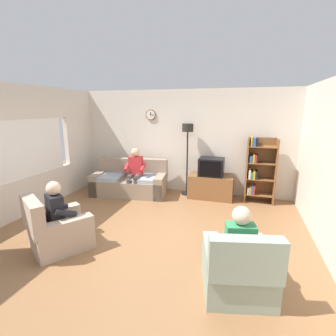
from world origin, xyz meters
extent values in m
plane|color=#8C603D|center=(0.00, 0.00, 0.00)|extent=(12.00, 12.00, 0.00)
cube|color=silver|center=(0.00, 2.66, 1.35)|extent=(6.20, 0.12, 2.70)
cylinder|color=brown|center=(-0.90, 2.58, 2.05)|extent=(0.28, 0.03, 0.28)
cylinder|color=white|center=(-0.90, 2.56, 2.05)|extent=(0.24, 0.01, 0.24)
cube|color=black|center=(-0.90, 2.56, 2.08)|extent=(0.02, 0.01, 0.09)
cube|color=black|center=(-0.86, 2.56, 2.05)|extent=(0.11, 0.01, 0.01)
cube|color=silver|center=(-2.86, 0.00, 0.40)|extent=(0.12, 5.80, 0.80)
cube|color=silver|center=(-2.86, 0.00, 2.35)|extent=(0.12, 5.80, 0.70)
cube|color=silver|center=(-2.86, 2.10, 1.40)|extent=(0.12, 1.10, 1.20)
cube|color=white|center=(-2.83, 0.30, 1.40)|extent=(0.04, 2.00, 1.30)
cube|color=white|center=(-2.86, 0.30, 1.40)|extent=(0.03, 1.90, 1.20)
cube|color=gray|center=(-1.27, 1.88, 0.21)|extent=(2.00, 1.09, 0.42)
cube|color=gray|center=(-1.32, 2.23, 0.66)|extent=(1.91, 0.46, 0.48)
cube|color=gray|center=(-0.44, 1.99, 0.28)|extent=(0.33, 0.86, 0.56)
cube|color=gray|center=(-2.10, 1.76, 0.28)|extent=(0.33, 0.86, 0.56)
cube|color=#9EADBC|center=(-0.77, 1.89, 0.47)|extent=(0.69, 0.76, 0.10)
cube|color=#9EADBC|center=(-1.76, 1.76, 0.47)|extent=(0.69, 0.76, 0.10)
cube|color=brown|center=(0.81, 2.25, 0.30)|extent=(1.10, 0.56, 0.59)
cube|color=black|center=(0.81, 2.51, 0.32)|extent=(1.10, 0.04, 0.03)
cube|color=black|center=(0.81, 2.23, 0.81)|extent=(0.60, 0.48, 0.44)
cube|color=black|center=(0.81, 1.98, 0.81)|extent=(0.50, 0.01, 0.36)
cube|color=brown|center=(1.64, 2.30, 0.78)|extent=(0.04, 0.36, 1.55)
cube|color=brown|center=(2.28, 2.30, 0.78)|extent=(0.04, 0.36, 1.55)
cube|color=brown|center=(1.96, 2.47, 0.78)|extent=(0.64, 0.02, 1.55)
cube|color=brown|center=(1.96, 2.30, 0.19)|extent=(0.60, 0.34, 0.02)
cube|color=silver|center=(1.71, 2.28, 0.28)|extent=(0.03, 0.28, 0.16)
cube|color=gold|center=(1.76, 2.28, 0.29)|extent=(0.04, 0.28, 0.18)
cube|color=#2D59A5|center=(1.80, 2.28, 0.31)|extent=(0.04, 0.28, 0.21)
cube|color=red|center=(1.85, 2.28, 0.31)|extent=(0.04, 0.28, 0.21)
cube|color=brown|center=(1.96, 2.30, 0.58)|extent=(0.60, 0.34, 0.02)
cube|color=silver|center=(1.72, 2.28, 0.70)|extent=(0.05, 0.28, 0.21)
cube|color=#267F4C|center=(1.77, 2.28, 0.67)|extent=(0.04, 0.28, 0.16)
cube|color=gold|center=(1.82, 2.28, 0.68)|extent=(0.05, 0.28, 0.18)
cube|color=black|center=(1.88, 2.28, 0.68)|extent=(0.05, 0.28, 0.18)
cube|color=brown|center=(1.96, 2.30, 0.97)|extent=(0.60, 0.34, 0.02)
cube|color=#2D59A5|center=(1.72, 2.28, 1.06)|extent=(0.06, 0.28, 0.16)
cube|color=gold|center=(1.78, 2.28, 1.08)|extent=(0.04, 0.28, 0.19)
cube|color=red|center=(1.83, 2.28, 1.07)|extent=(0.03, 0.28, 0.19)
cube|color=black|center=(1.87, 2.28, 1.07)|extent=(0.03, 0.28, 0.17)
cube|color=brown|center=(1.96, 2.30, 1.36)|extent=(0.60, 0.34, 0.02)
cube|color=gold|center=(1.71, 2.28, 1.47)|extent=(0.04, 0.28, 0.21)
cube|color=#2D59A5|center=(1.77, 2.28, 1.47)|extent=(0.06, 0.28, 0.20)
cube|color=black|center=(1.83, 2.28, 1.46)|extent=(0.04, 0.28, 0.18)
cylinder|color=black|center=(0.17, 2.35, 0.01)|extent=(0.28, 0.28, 0.03)
cylinder|color=black|center=(0.17, 2.35, 0.85)|extent=(0.04, 0.04, 1.70)
cylinder|color=black|center=(0.17, 2.35, 1.75)|extent=(0.28, 0.28, 0.20)
cube|color=tan|center=(-1.23, -0.79, 0.20)|extent=(1.13, 1.14, 0.40)
cube|color=tan|center=(-1.43, -1.10, 0.65)|extent=(0.76, 0.59, 0.50)
cube|color=tan|center=(-1.47, -0.61, 0.28)|extent=(0.61, 0.78, 0.56)
cube|color=tan|center=(-0.97, -0.94, 0.28)|extent=(0.61, 0.78, 0.56)
cube|color=gray|center=(1.56, -1.00, 0.20)|extent=(0.97, 1.00, 0.40)
cube|color=gray|center=(1.64, -1.36, 0.65)|extent=(0.82, 0.36, 0.50)
cube|color=gray|center=(1.26, -1.05, 0.28)|extent=(0.37, 0.82, 0.56)
cube|color=gray|center=(1.84, -0.91, 0.28)|extent=(0.37, 0.82, 0.56)
cube|color=red|center=(-1.09, 1.93, 0.78)|extent=(0.36, 0.24, 0.48)
sphere|color=#D8AD8C|center=(-1.09, 1.92, 1.13)|extent=(0.22, 0.22, 0.22)
cylinder|color=#4C4742|center=(-0.97, 1.75, 0.54)|extent=(0.18, 0.39, 0.13)
cylinder|color=#4C4742|center=(-1.15, 1.73, 0.54)|extent=(0.18, 0.39, 0.13)
cylinder|color=#4C4742|center=(-0.95, 1.56, 0.26)|extent=(0.12, 0.12, 0.52)
cylinder|color=#4C4742|center=(-1.12, 1.54, 0.26)|extent=(0.12, 0.12, 0.52)
cylinder|color=red|center=(-0.87, 1.86, 0.76)|extent=(0.13, 0.34, 0.20)
cylinder|color=red|center=(-1.28, 1.80, 0.76)|extent=(0.13, 0.34, 0.20)
cube|color=black|center=(-1.26, -0.83, 0.66)|extent=(0.39, 0.36, 0.48)
sphere|color=beige|center=(-1.25, -0.83, 1.01)|extent=(0.22, 0.22, 0.22)
cylinder|color=#4C4742|center=(-1.23, -0.63, 0.42)|extent=(0.32, 0.39, 0.13)
cylinder|color=#4C4742|center=(-1.08, -0.73, 0.42)|extent=(0.32, 0.39, 0.13)
cylinder|color=#4C4742|center=(-1.12, -0.47, 0.20)|extent=(0.15, 0.15, 0.40)
cylinder|color=#4C4742|center=(-0.97, -0.57, 0.20)|extent=(0.15, 0.15, 0.40)
cylinder|color=black|center=(-1.38, -0.63, 0.64)|extent=(0.26, 0.33, 0.20)
cylinder|color=black|center=(-1.03, -0.87, 0.64)|extent=(0.26, 0.33, 0.20)
cube|color=#338C59|center=(1.57, -1.05, 0.66)|extent=(0.38, 0.27, 0.48)
sphere|color=beige|center=(1.57, -1.04, 1.01)|extent=(0.22, 0.22, 0.22)
cylinder|color=#4C4742|center=(1.44, -0.88, 0.42)|extent=(0.21, 0.40, 0.13)
cylinder|color=#4C4742|center=(1.61, -0.84, 0.42)|extent=(0.21, 0.40, 0.13)
cylinder|color=#4C4742|center=(1.40, -0.70, 0.20)|extent=(0.13, 0.13, 0.40)
cylinder|color=#4C4742|center=(1.57, -0.66, 0.20)|extent=(0.13, 0.13, 0.40)
cylinder|color=#338C59|center=(1.34, -1.00, 0.64)|extent=(0.16, 0.34, 0.20)
cylinder|color=#338C59|center=(1.75, -0.90, 0.64)|extent=(0.16, 0.34, 0.20)
camera|label=1|loc=(1.53, -3.87, 2.22)|focal=26.85mm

